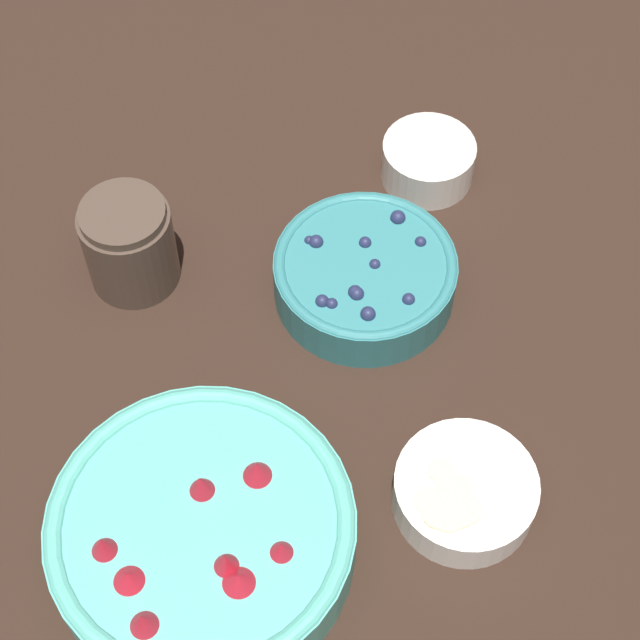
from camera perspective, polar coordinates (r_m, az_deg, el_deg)
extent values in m
plane|color=black|center=(1.06, -2.02, -2.82)|extent=(4.00, 4.00, 0.00)
cylinder|color=#56B7A8|center=(0.96, -6.26, -11.33)|extent=(0.27, 0.27, 0.06)
torus|color=#56B7A8|center=(0.94, -6.39, -10.78)|extent=(0.27, 0.27, 0.02)
cylinder|color=#B21928|center=(0.95, -6.35, -10.98)|extent=(0.22, 0.22, 0.02)
cone|color=#B21928|center=(0.94, -6.35, -8.76)|extent=(0.04, 0.04, 0.03)
cone|color=#B21928|center=(0.92, -10.19, -13.41)|extent=(0.04, 0.04, 0.02)
cone|color=#B21928|center=(0.91, -5.05, -12.72)|extent=(0.03, 0.03, 0.03)
cone|color=#B21928|center=(0.91, -2.07, -12.13)|extent=(0.03, 0.03, 0.02)
cone|color=#B21928|center=(0.90, -4.05, -13.71)|extent=(0.05, 0.05, 0.02)
cone|color=#B21928|center=(0.94, -3.30, -8.05)|extent=(0.04, 0.04, 0.03)
cone|color=#B21928|center=(0.93, -11.50, -11.73)|extent=(0.03, 0.03, 0.03)
cone|color=#B21928|center=(0.90, -9.41, -15.60)|extent=(0.04, 0.04, 0.03)
cylinder|color=teal|center=(1.10, 2.40, 2.28)|extent=(0.19, 0.19, 0.05)
torus|color=teal|center=(1.08, 2.44, 2.95)|extent=(0.19, 0.19, 0.01)
cylinder|color=#23284C|center=(1.08, 2.43, 2.72)|extent=(0.15, 0.15, 0.02)
sphere|color=#23284C|center=(1.07, 2.94, 2.98)|extent=(0.01, 0.01, 0.01)
sphere|color=#23284C|center=(1.09, 5.38, 4.16)|extent=(0.01, 0.01, 0.01)
sphere|color=#23284C|center=(1.05, 4.75, 1.10)|extent=(0.01, 0.01, 0.01)
sphere|color=#23284C|center=(1.11, 4.18, 5.47)|extent=(0.02, 0.02, 0.02)
sphere|color=#23284C|center=(1.09, 2.42, 4.14)|extent=(0.01, 0.01, 0.01)
sphere|color=#23284C|center=(1.04, 2.57, 0.32)|extent=(0.02, 0.02, 0.02)
sphere|color=#23284C|center=(1.05, 0.11, 1.00)|extent=(0.01, 0.01, 0.01)
sphere|color=#23284C|center=(1.04, 0.63, 0.87)|extent=(0.01, 0.01, 0.01)
sphere|color=#23284C|center=(1.09, -0.58, 4.26)|extent=(0.01, 0.01, 0.01)
sphere|color=#23284C|center=(1.05, 1.97, 1.40)|extent=(0.01, 0.01, 0.01)
sphere|color=#23284C|center=(1.05, 1.88, 1.49)|extent=(0.01, 0.01, 0.01)
sphere|color=#23284C|center=(1.09, -0.21, 4.19)|extent=(0.01, 0.01, 0.01)
cylinder|color=white|center=(0.99, 7.72, -9.09)|extent=(0.13, 0.13, 0.04)
torus|color=white|center=(0.97, 7.84, -8.64)|extent=(0.13, 0.13, 0.01)
cylinder|color=beige|center=(0.98, 7.80, -8.80)|extent=(0.10, 0.10, 0.01)
cylinder|color=beige|center=(0.96, 7.77, -9.97)|extent=(0.03, 0.03, 0.01)
cylinder|color=beige|center=(0.95, 7.47, -10.27)|extent=(0.03, 0.03, 0.01)
cylinder|color=beige|center=(0.95, 6.28, -10.31)|extent=(0.03, 0.03, 0.01)
cylinder|color=beige|center=(0.95, 6.82, -10.35)|extent=(0.03, 0.03, 0.01)
cylinder|color=beige|center=(0.96, 5.84, -9.57)|extent=(0.03, 0.03, 0.00)
cylinder|color=beige|center=(0.96, 7.21, -8.99)|extent=(0.03, 0.03, 0.01)
cylinder|color=beige|center=(0.97, 6.50, -8.02)|extent=(0.03, 0.03, 0.00)
cylinder|color=white|center=(1.20, 5.78, 8.43)|extent=(0.10, 0.10, 0.05)
torus|color=white|center=(1.19, 5.87, 9.15)|extent=(0.10, 0.10, 0.01)
cylinder|color=white|center=(1.19, 5.84, 8.91)|extent=(0.08, 0.08, 0.01)
ellipsoid|color=white|center=(1.19, 5.87, 9.15)|extent=(0.05, 0.05, 0.02)
cylinder|color=#4C3D33|center=(1.11, -10.11, 3.89)|extent=(0.09, 0.09, 0.09)
cylinder|color=#3D2316|center=(1.11, -10.05, 3.64)|extent=(0.08, 0.08, 0.07)
cylinder|color=#4C3D33|center=(1.07, -10.52, 5.58)|extent=(0.09, 0.09, 0.01)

